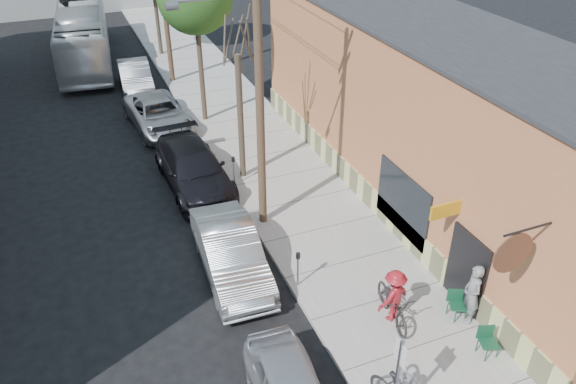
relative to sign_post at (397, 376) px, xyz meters
name	(u,v)px	position (x,y,z in m)	size (l,w,h in m)	color
ground	(246,344)	(-2.35, 3.82, -1.83)	(120.00, 120.00, 0.00)	black
sidewalk	(257,146)	(1.90, 14.82, -1.76)	(4.50, 58.00, 0.15)	#A8A39C
cafe_building	(430,116)	(6.64, 8.81, 1.47)	(6.60, 20.20, 6.61)	#BC6F45
sign_post	(397,376)	(0.00, 0.00, 0.00)	(0.07, 0.45, 2.80)	slate
parking_meter_near	(298,264)	(-0.10, 5.38, -0.85)	(0.14, 0.14, 1.24)	slate
parking_meter_far	(234,166)	(-0.10, 11.89, -0.85)	(0.14, 0.14, 1.24)	slate
utility_pole_near	(258,84)	(0.04, 9.08, 3.58)	(3.57, 0.28, 10.00)	#503A28
tree_bare	(240,119)	(0.45, 12.45, 0.88)	(0.24, 0.24, 5.13)	#44392C
patio_chair_a	(458,305)	(3.63, 2.37, -1.24)	(0.50, 0.50, 0.88)	#13432A
patio_chair_b	(489,343)	(3.52, 0.88, -1.24)	(0.50, 0.50, 0.88)	#13432A
patron_grey	(472,294)	(3.85, 2.16, -0.72)	(0.70, 0.46, 1.93)	gray
cyclist	(394,296)	(1.86, 3.03, -0.83)	(1.10, 0.63, 1.70)	maroon
cyclist_bike	(393,304)	(1.86, 3.03, -1.13)	(0.73, 2.10, 1.10)	black
car_1	(231,253)	(-1.79, 6.85, -1.02)	(1.73, 4.96, 1.63)	#A2A6A9
car_2	(194,168)	(-1.55, 12.63, -1.02)	(2.28, 5.61, 1.63)	black
car_3	(158,114)	(-1.80, 18.56, -1.10)	(2.42, 5.26, 1.46)	#95989C
car_4	(135,76)	(-2.01, 24.04, -1.06)	(1.64, 4.69, 1.55)	gray
bus	(83,35)	(-4.11, 30.04, -0.14)	(2.85, 12.17, 3.39)	silver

